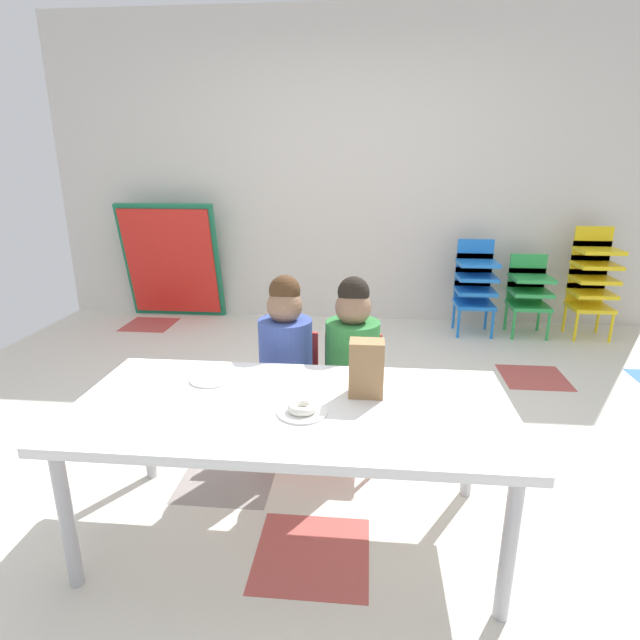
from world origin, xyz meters
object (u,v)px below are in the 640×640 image
kid_chair_green_stack (529,289)px  paper_plate_near_edge (302,412)px  kid_chair_blue_stack (475,281)px  craft_table (292,416)px  kid_chair_yellow_stack (592,276)px  paper_bag_brown (366,368)px  folded_activity_table (172,262)px  donut_powdered_on_plate (302,407)px  paper_plate_center_table (212,379)px  seated_child_middle_seat (352,352)px  seated_child_near_camera (286,350)px

kid_chair_green_stack → paper_plate_near_edge: (-1.59, -2.73, 0.18)m
kid_chair_blue_stack → craft_table: bearing=-113.9°
kid_chair_yellow_stack → paper_bag_brown: kid_chair_yellow_stack is taller
kid_chair_blue_stack → folded_activity_table: 2.74m
kid_chair_blue_stack → donut_powdered_on_plate: bearing=-112.5°
kid_chair_yellow_stack → paper_plate_near_edge: kid_chair_yellow_stack is taller
kid_chair_green_stack → donut_powdered_on_plate: bearing=-120.1°
paper_plate_near_edge → craft_table: bearing=125.0°
folded_activity_table → paper_plate_center_table: bearing=-65.8°
folded_activity_table → paper_plate_near_edge: (1.60, -2.91, 0.04)m
craft_table → paper_plate_near_edge: size_ratio=9.00×
craft_table → paper_plate_near_edge: 0.10m
paper_plate_center_table → donut_powdered_on_plate: size_ratio=1.69×
craft_table → paper_plate_near_edge: paper_plate_near_edge is taller
kid_chair_blue_stack → paper_plate_near_edge: size_ratio=4.44×
craft_table → paper_plate_center_table: bearing=152.7°
donut_powdered_on_plate → paper_plate_center_table: bearing=148.1°
kid_chair_blue_stack → paper_bag_brown: (-0.91, -2.56, 0.23)m
seated_child_middle_seat → paper_plate_center_table: (-0.56, -0.43, 0.02)m
paper_bag_brown → donut_powdered_on_plate: (-0.22, -0.17, -0.09)m
paper_bag_brown → paper_plate_center_table: 0.64m
kid_chair_green_stack → donut_powdered_on_plate: size_ratio=6.39×
kid_chair_blue_stack → kid_chair_green_stack: bearing=-0.1°
paper_bag_brown → seated_child_near_camera: bearing=127.5°
seated_child_middle_seat → kid_chair_blue_stack: size_ratio=1.15×
paper_plate_near_edge → paper_plate_center_table: 0.48m
craft_table → paper_plate_near_edge: bearing=-55.0°
kid_chair_blue_stack → kid_chair_green_stack: kid_chair_blue_stack is taller
craft_table → kid_chair_yellow_stack: 3.41m
kid_chair_green_stack → paper_bag_brown: bearing=-118.0°
seated_child_middle_seat → paper_plate_center_table: seated_child_middle_seat is taller
kid_chair_yellow_stack → paper_bag_brown: size_ratio=4.18×
craft_table → paper_bag_brown: 0.33m
seated_child_middle_seat → craft_table: bearing=-108.3°
donut_powdered_on_plate → kid_chair_blue_stack: bearing=67.5°
craft_table → kid_chair_green_stack: bearing=58.5°
kid_chair_yellow_stack → paper_plate_near_edge: 3.44m
seated_child_near_camera → folded_activity_table: size_ratio=0.84×
paper_plate_center_table → craft_table: bearing=-27.3°
craft_table → seated_child_middle_seat: (0.20, 0.61, 0.03)m
kid_chair_yellow_stack → seated_child_middle_seat: bearing=-133.3°
seated_child_near_camera → paper_bag_brown: (0.39, -0.51, 0.13)m
folded_activity_table → paper_bag_brown: (1.83, -2.74, 0.15)m
seated_child_near_camera → kid_chair_blue_stack: size_ratio=1.15×
seated_child_near_camera → folded_activity_table: folded_activity_table is taller
kid_chair_blue_stack → paper_bag_brown: 2.73m
paper_bag_brown → kid_chair_green_stack: bearing=62.0°
seated_child_near_camera → seated_child_middle_seat: bearing=0.0°
kid_chair_green_stack → paper_bag_brown: paper_bag_brown is taller
folded_activity_table → craft_table: bearing=-61.3°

